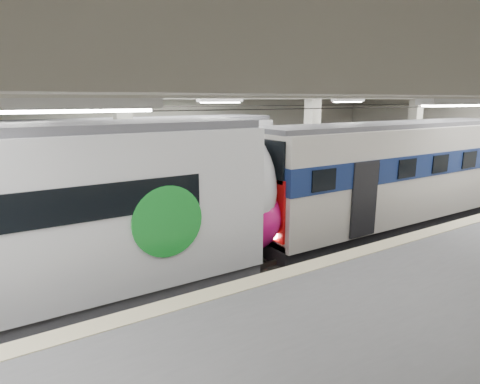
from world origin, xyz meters
TOP-DOWN VIEW (x-y plane):
  - station_hall at (0.00, -1.74)m, footprint 36.00×24.00m
  - modern_emu at (-5.64, -0.00)m, footprint 13.84×2.86m
  - older_rer at (6.45, 0.00)m, footprint 12.37×2.73m
  - far_train at (-2.73, 5.50)m, footprint 13.43×3.20m

SIDE VIEW (x-z plane):
  - older_rer at x=6.45m, z-range 0.10..4.23m
  - modern_emu at x=-5.64m, z-range -0.04..4.43m
  - far_train at x=-2.73m, z-range 0.07..4.36m
  - station_hall at x=0.00m, z-range 0.37..6.12m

